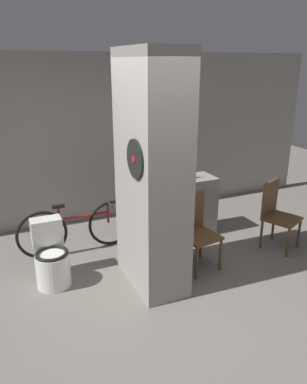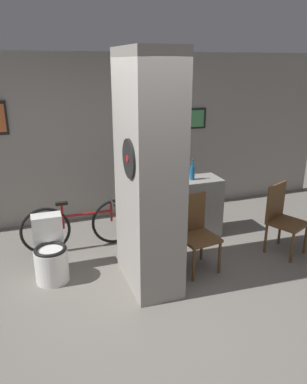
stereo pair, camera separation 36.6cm
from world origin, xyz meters
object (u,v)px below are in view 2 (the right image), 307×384
Objects in this scene: chair_near_pillar at (195,230)px; bicycle at (81,225)px; toilet at (50,254)px; chair_by_doorway at (282,216)px; bottle_tall at (192,172)px.

bicycle is (-1.24, 0.97, -0.17)m from chair_near_pillar.
chair_near_pillar reaches higher than bicycle.
toilet is 0.78× the size of chair_near_pillar.
bottle_tall is (-0.94, 0.86, 0.46)m from chair_by_doorway.
chair_by_doorway is 1.35m from bottle_tall.
bottle_tall reaches higher than toilet.
bicycle is 1.71m from bottle_tall.
chair_near_pillar is 1.00× the size of chair_by_doorway.
bottle_tall is at bearing 59.29° from chair_near_pillar.
bicycle is (-2.52, 0.97, -0.17)m from chair_by_doorway.
chair_near_pillar is at bearing -11.15° from toilet.
chair_by_doorway is (2.99, -0.34, 0.20)m from toilet.
bottle_tall is at bearing 14.21° from toilet.
toilet is at bearing -165.79° from bottle_tall.
bicycle is at bearing 53.63° from toilet.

